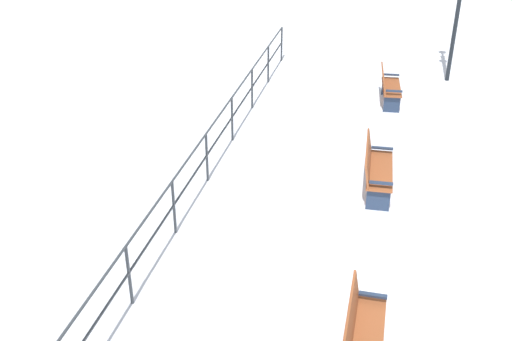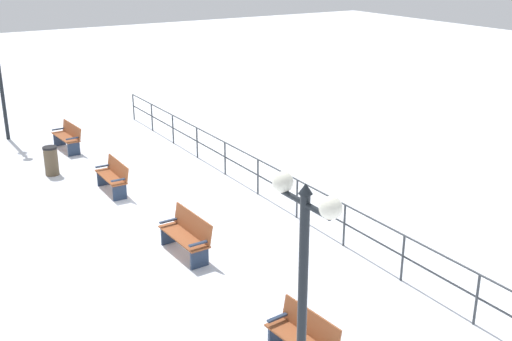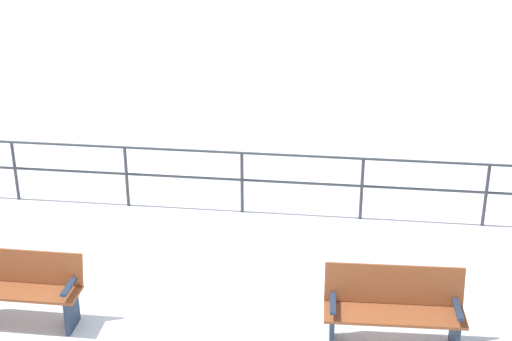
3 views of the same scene
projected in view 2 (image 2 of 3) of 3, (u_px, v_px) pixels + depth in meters
ground_plane at (146, 220)px, 15.91m from camera, size 80.00×80.00×0.00m
bench_nearest at (68, 136)px, 21.16m from camera, size 0.62×1.59×0.89m
bench_second at (113, 176)px, 17.54m from camera, size 0.49×1.53×0.89m
bench_third at (187, 234)px, 13.98m from camera, size 0.60×1.64×0.94m
bench_fourth at (303, 337)px, 10.36m from camera, size 0.62×1.40×0.87m
lamppost_middle at (303, 289)px, 7.14m from camera, size 0.25×1.12×4.13m
waterfront_railing at (258, 170)px, 17.30m from camera, size 0.05×18.81×1.04m
trash_bin at (51, 161)px, 18.88m from camera, size 0.43×0.43×0.88m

